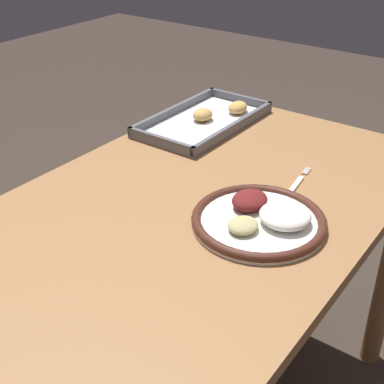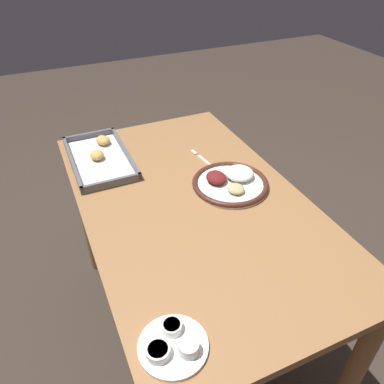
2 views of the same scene
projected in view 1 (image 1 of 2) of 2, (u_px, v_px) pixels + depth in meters
dining_table at (190, 251)px, 1.21m from camera, size 1.23×0.73×0.75m
dinner_plate at (261, 219)px, 1.07m from camera, size 0.27×0.27×0.05m
fork at (293, 188)px, 1.20m from camera, size 0.20×0.04×0.00m
baking_tray at (209, 119)px, 1.53m from camera, size 0.40×0.22×0.04m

